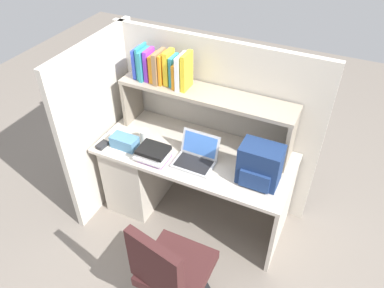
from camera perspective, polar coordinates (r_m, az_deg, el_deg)
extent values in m
plane|color=slate|center=(3.52, 0.35, -10.34)|extent=(8.00, 8.00, 0.00)
cube|color=beige|center=(3.02, 0.41, -1.45)|extent=(1.60, 0.70, 0.03)
cube|color=#B6AD9F|center=(3.47, -7.89, -3.50)|extent=(0.40, 0.64, 0.70)
cube|color=#B6AD9F|center=(3.13, 13.66, -10.52)|extent=(0.03, 0.64, 0.70)
cube|color=#BCB5A8|center=(3.26, 3.25, 3.27)|extent=(1.84, 0.05, 1.55)
cube|color=#BCB5A8|center=(3.32, -13.38, 2.95)|extent=(0.05, 1.06, 1.55)
cube|color=gray|center=(3.32, -9.18, 6.94)|extent=(0.03, 0.28, 0.42)
cube|color=gray|center=(2.88, 14.88, 0.46)|extent=(0.03, 0.28, 0.42)
cube|color=gray|center=(2.90, 2.14, 7.66)|extent=(1.44, 0.28, 0.03)
cube|color=blue|center=(3.10, -8.34, 12.29)|extent=(0.03, 0.14, 0.25)
cube|color=teal|center=(3.08, -7.74, 12.45)|extent=(0.02, 0.16, 0.27)
cube|color=teal|center=(3.05, -7.33, 12.02)|extent=(0.03, 0.16, 0.25)
cube|color=purple|center=(3.03, -6.56, 12.00)|extent=(0.03, 0.14, 0.26)
cube|color=orange|center=(3.02, -5.73, 11.58)|extent=(0.04, 0.14, 0.23)
cube|color=olive|center=(2.99, -5.05, 11.71)|extent=(0.04, 0.17, 0.26)
cube|color=orange|center=(2.97, -4.44, 11.48)|extent=(0.02, 0.14, 0.25)
cube|color=yellow|center=(2.96, -3.58, 11.65)|extent=(0.04, 0.13, 0.28)
cube|color=teal|center=(2.94, -2.79, 11.21)|extent=(0.03, 0.13, 0.25)
cube|color=orange|center=(2.94, -2.29, 10.64)|extent=(0.02, 0.16, 0.20)
cube|color=white|center=(2.90, -1.66, 11.05)|extent=(0.03, 0.17, 0.27)
cube|color=yellow|center=(2.87, -0.83, 11.07)|extent=(0.04, 0.15, 0.29)
cube|color=#B7BABF|center=(2.89, 0.30, -3.02)|extent=(0.31, 0.22, 0.02)
cube|color=black|center=(2.87, 0.21, -2.98)|extent=(0.27, 0.17, 0.00)
cube|color=#B7BABF|center=(2.90, 1.29, -0.02)|extent=(0.31, 0.07, 0.19)
cube|color=#3F72CC|center=(2.89, 1.24, -0.10)|extent=(0.27, 0.05, 0.16)
cube|color=navy|center=(2.71, 10.40, -3.08)|extent=(0.30, 0.20, 0.31)
cube|color=navy|center=(2.68, 9.57, -5.58)|extent=(0.22, 0.04, 0.14)
cube|color=#262628|center=(3.14, -13.61, -0.16)|extent=(0.07, 0.11, 0.03)
cylinder|color=white|center=(3.11, -7.25, 1.22)|extent=(0.08, 0.08, 0.11)
cube|color=teal|center=(3.08, -10.30, 0.32)|extent=(0.22, 0.12, 0.10)
cube|color=purple|center=(2.95, -5.75, -2.14)|extent=(0.22, 0.18, 0.02)
cube|color=white|center=(2.94, -6.15, -1.93)|extent=(0.25, 0.17, 0.02)
cube|color=white|center=(2.92, -6.06, -1.47)|extent=(0.19, 0.16, 0.03)
cube|color=black|center=(2.90, -5.96, -0.91)|extent=(0.23, 0.18, 0.03)
cylinder|color=#262628|center=(2.81, -2.23, -20.68)|extent=(0.05, 0.05, 0.41)
cube|color=#3F1E1E|center=(2.64, -2.34, -18.42)|extent=(0.44, 0.44, 0.08)
cube|color=#3F1E1E|center=(2.34, -5.74, -18.22)|extent=(0.40, 0.14, 0.44)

